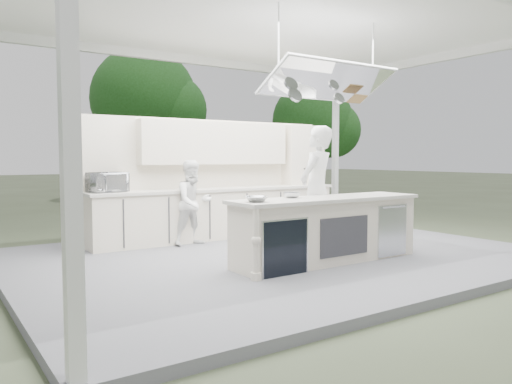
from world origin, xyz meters
TOP-DOWN VIEW (x-y plane):
  - ground at (0.00, 0.00)m, footprint 90.00×90.00m
  - stage_deck at (0.00, 0.00)m, footprint 8.00×6.00m
  - tent at (0.00, -0.01)m, footprint 8.20×6.20m
  - demo_island at (0.18, -0.91)m, footprint 3.10×0.79m
  - back_counter at (0.00, 1.90)m, footprint 5.08×0.72m
  - back_wall_unit at (0.44, 2.11)m, footprint 5.05×0.48m
  - tree_cluster at (-0.16, 9.77)m, footprint 19.55×9.40m
  - head_chef at (0.46, -0.35)m, footprint 0.87×0.74m
  - sous_chef at (-0.78, 1.48)m, footprint 0.79×0.65m
  - toaster_oven at (-2.13, 1.95)m, footprint 0.66×0.51m
  - bowl_large at (-1.10, -0.96)m, footprint 0.41×0.41m
  - bowl_small at (-0.29, -0.68)m, footprint 0.28×0.28m

SIDE VIEW (x-z plane):
  - ground at x=0.00m, z-range 0.00..0.00m
  - stage_deck at x=0.00m, z-range 0.00..0.12m
  - demo_island at x=0.18m, z-range 0.12..1.07m
  - back_counter at x=0.00m, z-range 0.12..1.07m
  - sous_chef at x=-0.78m, z-range 0.12..1.61m
  - bowl_large at x=-1.10m, z-range 1.07..1.15m
  - bowl_small at x=-0.29m, z-range 1.07..1.15m
  - head_chef at x=0.46m, z-range 0.12..2.15m
  - toaster_oven at x=-2.13m, z-range 1.07..1.40m
  - back_wall_unit at x=0.44m, z-range 0.45..2.70m
  - tree_cluster at x=-0.16m, z-range 0.36..6.21m
  - tent at x=0.00m, z-range 1.78..5.64m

